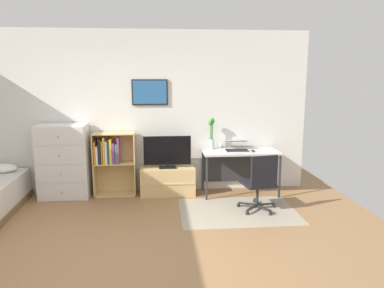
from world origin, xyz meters
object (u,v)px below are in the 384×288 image
(television, at_px, (167,152))
(desk, at_px, (239,158))
(computer_mouse, at_px, (253,151))
(tv_stand, at_px, (168,181))
(wine_glass, at_px, (221,144))
(office_chair, at_px, (260,181))
(dresser, at_px, (64,162))
(bookshelf, at_px, (111,158))
(laptop, at_px, (236,146))
(bamboo_vase, at_px, (212,133))

(television, relative_size, desk, 0.62)
(desk, xyz_separation_m, computer_mouse, (0.19, -0.16, 0.15))
(tv_stand, xyz_separation_m, wine_glass, (0.86, -0.17, 0.65))
(computer_mouse, bearing_deg, office_chair, -95.73)
(dresser, xyz_separation_m, bookshelf, (0.75, 0.06, 0.02))
(desk, xyz_separation_m, wine_glass, (-0.34, -0.15, 0.27))
(television, distance_m, laptop, 1.15)
(bamboo_vase, bearing_deg, wine_glass, -68.21)
(tv_stand, bearing_deg, wine_glass, -10.91)
(dresser, distance_m, office_chair, 3.12)
(television, relative_size, computer_mouse, 7.45)
(bookshelf, height_order, wine_glass, bookshelf)
(bookshelf, height_order, desk, bookshelf)
(office_chair, distance_m, laptop, 0.97)
(bookshelf, distance_m, office_chair, 2.44)
(tv_stand, bearing_deg, bookshelf, 177.13)
(tv_stand, relative_size, laptop, 2.07)
(laptop, relative_size, bamboo_vase, 0.83)
(dresser, bearing_deg, office_chair, -16.83)
(office_chair, bearing_deg, desk, 87.38)
(dresser, xyz_separation_m, office_chair, (2.99, -0.90, -0.14))
(office_chair, bearing_deg, dresser, 153.32)
(tv_stand, bearing_deg, office_chair, -34.85)
(dresser, relative_size, wine_glass, 6.68)
(bookshelf, bearing_deg, desk, -1.62)
(laptop, xyz_separation_m, bamboo_vase, (-0.40, 0.14, 0.21))
(bookshelf, relative_size, laptop, 2.40)
(computer_mouse, bearing_deg, laptop, 149.18)
(dresser, distance_m, television, 1.67)
(laptop, bearing_deg, desk, 16.33)
(desk, xyz_separation_m, bamboo_vase, (-0.45, 0.13, 0.41))
(bookshelf, bearing_deg, bamboo_vase, 2.25)
(tv_stand, distance_m, laptop, 1.28)
(office_chair, xyz_separation_m, wine_glass, (-0.46, 0.75, 0.42))
(office_chair, bearing_deg, television, 135.96)
(bookshelf, height_order, laptop, bookshelf)
(dresser, height_order, office_chair, dresser)
(office_chair, xyz_separation_m, laptop, (-0.17, 0.89, 0.35))
(desk, height_order, computer_mouse, computer_mouse)
(desk, bearing_deg, office_chair, -82.77)
(office_chair, height_order, wine_glass, wine_glass)
(computer_mouse, height_order, bamboo_vase, bamboo_vase)
(television, bearing_deg, bamboo_vase, 10.13)
(tv_stand, relative_size, bamboo_vase, 1.71)
(tv_stand, height_order, desk, desk)
(bamboo_vase, bearing_deg, computer_mouse, -24.15)
(television, height_order, office_chair, television)
(bamboo_vase, bearing_deg, laptop, -19.57)
(television, height_order, computer_mouse, television)
(desk, bearing_deg, dresser, -179.97)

